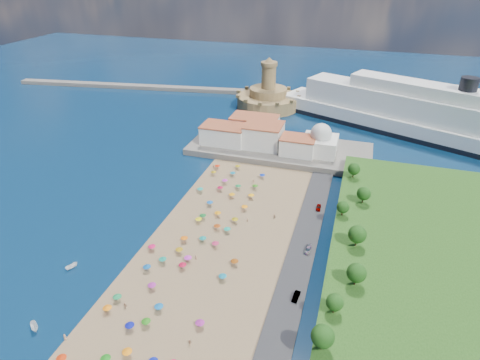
% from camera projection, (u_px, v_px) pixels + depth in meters
% --- Properties ---
extents(ground, '(700.00, 700.00, 0.00)m').
position_uv_depth(ground, '(209.00, 230.00, 144.39)').
color(ground, '#071938').
rests_on(ground, ground).
extents(terrace, '(90.00, 36.00, 3.00)m').
position_uv_depth(terrace, '(279.00, 149.00, 202.06)').
color(terrace, '#59544C').
rests_on(terrace, ground).
extents(jetty, '(18.00, 70.00, 2.40)m').
position_uv_depth(jetty, '(256.00, 121.00, 237.14)').
color(jetty, '#59544C').
rests_on(jetty, ground).
extents(breakwater, '(199.03, 34.77, 2.60)m').
position_uv_depth(breakwater, '(145.00, 87.00, 300.06)').
color(breakwater, '#59544C').
rests_on(breakwater, ground).
extents(waterfront_buildings, '(57.00, 29.00, 11.00)m').
position_uv_depth(waterfront_buildings, '(255.00, 134.00, 202.88)').
color(waterfront_buildings, silver).
rests_on(waterfront_buildings, terrace).
extents(domed_building, '(16.00, 16.00, 15.00)m').
position_uv_depth(domed_building, '(320.00, 142.00, 191.59)').
color(domed_building, silver).
rests_on(domed_building, terrace).
extents(fortress, '(40.00, 40.00, 32.40)m').
position_uv_depth(fortress, '(268.00, 98.00, 259.55)').
color(fortress, '#9F874F').
rests_on(fortress, ground).
extents(cruise_ship, '(157.70, 83.98, 35.18)m').
position_uv_depth(cruise_ship, '(416.00, 116.00, 217.96)').
color(cruise_ship, black).
rests_on(cruise_ship, ground).
extents(beach_parasols, '(31.43, 114.73, 2.20)m').
position_uv_depth(beach_parasols, '(196.00, 240.00, 135.83)').
color(beach_parasols, gray).
rests_on(beach_parasols, beach).
extents(beachgoers, '(40.07, 102.24, 1.90)m').
position_uv_depth(beachgoers, '(210.00, 235.00, 140.06)').
color(beachgoers, tan).
rests_on(beachgoers, beach).
extents(moored_boats, '(9.73, 26.96, 1.67)m').
position_uv_depth(moored_boats, '(53.00, 297.00, 114.60)').
color(moored_boats, white).
rests_on(moored_boats, ground).
extents(parked_cars, '(2.17, 53.08, 1.45)m').
position_uv_depth(parked_cars, '(309.00, 246.00, 134.22)').
color(parked_cars, gray).
rests_on(parked_cars, promenade).
extents(hillside_trees, '(11.94, 108.19, 7.31)m').
position_uv_depth(hillside_trees, '(349.00, 249.00, 119.24)').
color(hillside_trees, '#382314').
rests_on(hillside_trees, hillside).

